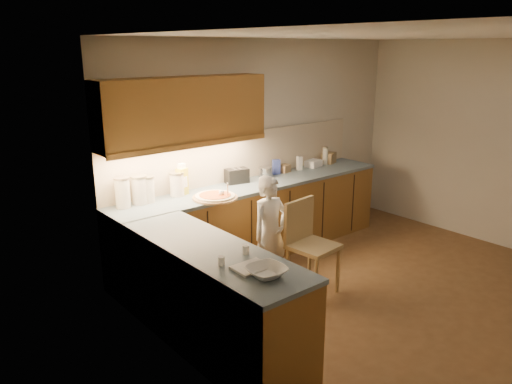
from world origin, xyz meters
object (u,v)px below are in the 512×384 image
oil_jug (182,180)px  wooden_chair (308,240)px  child (270,234)px  toaster (237,176)px  pizza_on_board (215,197)px

oil_jug → wooden_chair: bearing=-59.7°
child → toaster: size_ratio=4.18×
toaster → child: bearing=-95.8°
toaster → pizza_on_board: bearing=-135.6°
pizza_on_board → toaster: (0.58, 0.36, 0.07)m
pizza_on_board → oil_jug: (-0.19, 0.36, 0.14)m
pizza_on_board → oil_jug: 0.43m
pizza_on_board → wooden_chair: 1.10m
wooden_chair → toaster: 1.32m
wooden_chair → toaster: toaster is taller
oil_jug → pizza_on_board: bearing=-62.8°
pizza_on_board → wooden_chair: bearing=-58.4°
child → oil_jug: oil_jug is taller
child → toaster: bearing=71.7°
child → toaster: 1.09m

